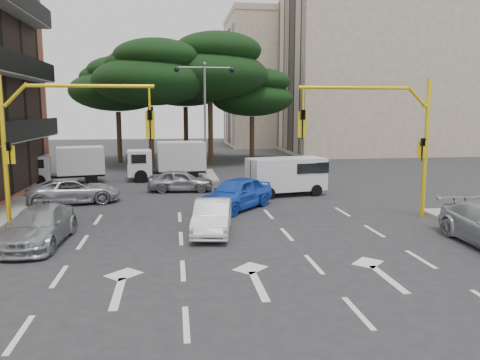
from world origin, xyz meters
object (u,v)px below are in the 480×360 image
object	(u,v)px
signal_mast_left	(52,131)
car_silver_cross_b	(181,181)
car_blue_compact	(236,193)
van_white	(286,176)
car_silver_cross_a	(74,191)
street_lamp_center	(205,99)
car_white_hatch	(212,217)
signal_mast_right	(387,129)
car_silver_wagon	(39,226)
box_truck_a	(67,165)
box_truck_b	(167,161)

from	to	relation	value
signal_mast_left	car_silver_cross_b	size ratio (longest dim) A/B	1.61
car_blue_compact	van_white	size ratio (longest dim) A/B	1.06
car_silver_cross_a	van_white	distance (m)	11.20
signal_mast_left	car_silver_cross_a	bearing A→B (deg)	94.48
street_lamp_center	car_white_hatch	world-z (taller)	street_lamp_center
signal_mast_right	car_silver_wagon	size ratio (longest dim) A/B	1.35
car_silver_cross_b	car_blue_compact	bearing A→B (deg)	-149.58
van_white	box_truck_a	size ratio (longest dim) A/B	0.88
street_lamp_center	van_white	bearing A→B (deg)	-63.33
car_white_hatch	car_silver_cross_a	xyz separation A→B (m)	(-6.44, 6.77, -0.00)
van_white	box_truck_a	xyz separation A→B (m)	(-12.94, 5.85, 0.12)
signal_mast_left	box_truck_a	size ratio (longest dim) A/B	1.26
car_blue_compact	car_white_hatch	bearing A→B (deg)	-68.56
car_silver_cross_b	box_truck_a	size ratio (longest dim) A/B	0.78
signal_mast_left	box_truck_b	size ratio (longest dim) A/B	1.16
car_silver_wagon	car_silver_cross_b	bearing A→B (deg)	66.30
signal_mast_right	box_truck_b	size ratio (longest dim) A/B	1.16
car_silver_cross_b	box_truck_b	size ratio (longest dim) A/B	0.72
car_silver_wagon	car_silver_cross_a	world-z (taller)	car_silver_wagon
signal_mast_right	signal_mast_left	xyz separation A→B (m)	(-13.61, 0.00, 0.00)
car_white_hatch	box_truck_b	distance (m)	14.32
car_silver_wagon	car_silver_cross_a	size ratio (longest dim) A/B	0.99
signal_mast_right	car_blue_compact	bearing A→B (deg)	155.23
box_truck_a	car_silver_cross_a	bearing A→B (deg)	-177.20
car_white_hatch	car_silver_cross_b	bearing A→B (deg)	105.20
car_silver_cross_b	van_white	xyz separation A→B (m)	(5.78, -1.94, 0.42)
car_blue_compact	car_silver_wagon	xyz separation A→B (m)	(-7.65, -4.82, -0.12)
signal_mast_right	box_truck_a	bearing A→B (deg)	142.77
car_white_hatch	car_silver_cross_b	xyz separation A→B (m)	(-1.06, 9.47, 0.01)
car_silver_cross_b	box_truck_b	world-z (taller)	box_truck_b
car_blue_compact	car_silver_cross_a	xyz separation A→B (m)	(-7.93, 2.58, -0.13)
street_lamp_center	car_blue_compact	xyz separation A→B (m)	(0.70, -11.19, -4.67)
street_lamp_center	car_silver_cross_b	size ratio (longest dim) A/B	2.08
van_white	car_silver_cross_a	bearing A→B (deg)	-97.38
van_white	box_truck_b	distance (m)	9.37
signal_mast_right	car_silver_wagon	distance (m)	14.27
signal_mast_right	car_white_hatch	xyz separation A→B (m)	(-7.59, -1.38, -3.25)
car_blue_compact	box_truck_b	bearing A→B (deg)	149.46
car_blue_compact	car_silver_cross_b	size ratio (longest dim) A/B	1.20
street_lamp_center	car_blue_compact	distance (m)	12.15
street_lamp_center	car_silver_cross_a	distance (m)	12.23
signal_mast_left	box_truck_a	distance (m)	12.51
car_blue_compact	box_truck_a	xyz separation A→B (m)	(-9.70, 9.19, 0.41)
car_silver_wagon	box_truck_b	distance (m)	15.44
car_silver_wagon	car_silver_cross_b	distance (m)	11.32
car_silver_cross_a	car_white_hatch	bearing A→B (deg)	-147.85
street_lamp_center	box_truck_b	distance (m)	5.07
box_truck_a	signal_mast_left	bearing A→B (deg)	178.16
car_blue_compact	car_silver_cross_a	size ratio (longest dim) A/B	0.99
signal_mast_right	car_silver_cross_a	distance (m)	15.38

